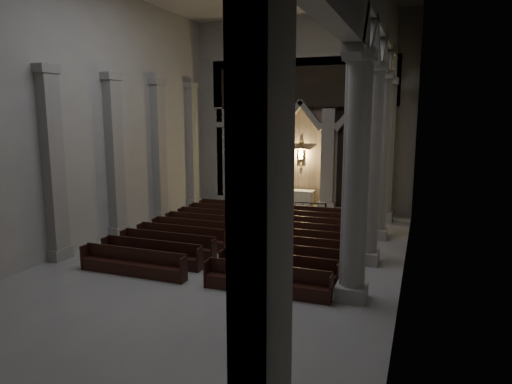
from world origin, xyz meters
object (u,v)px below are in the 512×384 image
worshipper (291,213)px  pews (247,239)px  candle_stand_right (345,212)px  altar (298,198)px  candle_stand_left (245,203)px  altar_rail (288,206)px

worshipper → pews: bearing=-106.1°
candle_stand_right → altar: bearing=153.9°
pews → altar: bearing=90.2°
candle_stand_left → worshipper: (3.97, -3.03, 0.30)m
altar_rail → worshipper: bearing=-70.0°
altar_rail → pews: 6.88m
candle_stand_right → candle_stand_left: bearing=176.7°
candle_stand_left → altar: bearing=21.8°
altar_rail → candle_stand_right: bearing=9.7°
candle_stand_left → candle_stand_right: size_ratio=0.94×
candle_stand_right → pews: candle_stand_right is taller
candle_stand_right → worshipper: (-2.58, -2.65, 0.28)m
altar_rail → worshipper: size_ratio=3.59×
altar → altar_rail: (0.03, -2.22, -0.08)m
candle_stand_right → pews: bearing=-114.2°
altar → candle_stand_right: (3.37, -1.65, -0.31)m
pews → candle_stand_right: bearing=65.8°
altar_rail → candle_stand_left: bearing=163.6°
candle_stand_left → pews: candle_stand_left is taller
candle_stand_right → worshipper: 3.71m
worshipper → candle_stand_right: bearing=38.7°
altar → candle_stand_right: 3.76m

